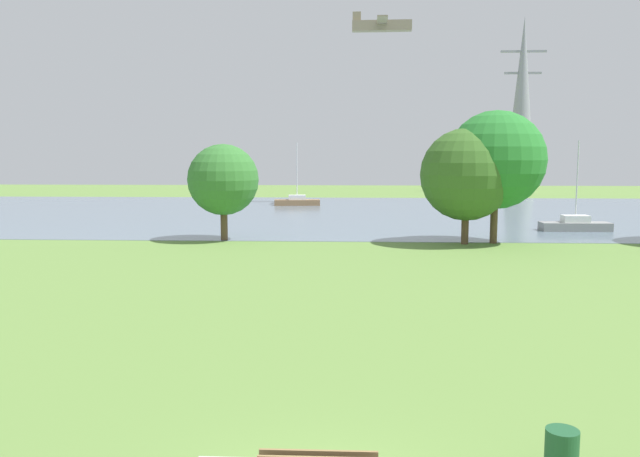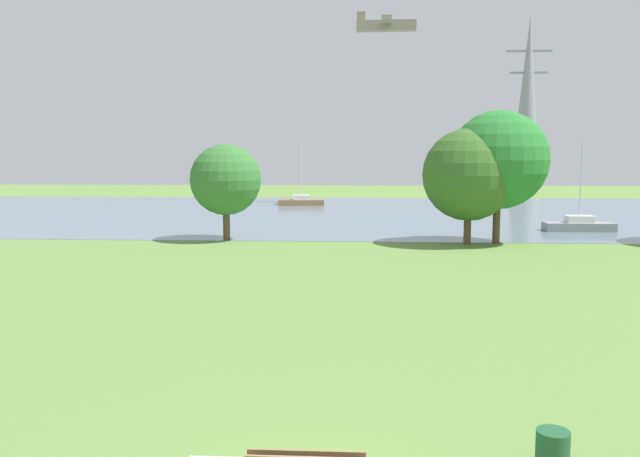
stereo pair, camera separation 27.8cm
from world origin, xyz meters
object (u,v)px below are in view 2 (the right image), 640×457
object	(u,v)px
tree_mid_shore	(498,160)
sailboat_brown	(301,201)
litter_bin	(552,454)
electricity_pylon	(527,105)
tree_east_far	(226,180)
light_aircraft	(386,25)
tree_west_near	(469,175)
sailboat_gray	(579,225)

from	to	relation	value
tree_mid_shore	sailboat_brown	bearing A→B (deg)	117.28
sailboat_brown	litter_bin	bearing A→B (deg)	-80.72
sailboat_brown	electricity_pylon	world-z (taller)	electricity_pylon
sailboat_brown	tree_east_far	size ratio (longest dim) A/B	1.09
tree_mid_shore	light_aircraft	bearing A→B (deg)	99.82
sailboat_brown	tree_mid_shore	world-z (taller)	tree_mid_shore
litter_bin	tree_west_near	size ratio (longest dim) A/B	0.11
tree_east_far	electricity_pylon	distance (m)	63.11
sailboat_brown	tree_east_far	world-z (taller)	sailboat_brown
tree_west_near	tree_mid_shore	size ratio (longest dim) A/B	0.87
sailboat_gray	light_aircraft	xyz separation A→B (m)	(-12.67, 25.20, 18.78)
tree_east_far	sailboat_gray	bearing A→B (deg)	14.08
tree_east_far	tree_mid_shore	size ratio (longest dim) A/B	0.75
sailboat_brown	light_aircraft	distance (m)	21.13
litter_bin	sailboat_gray	world-z (taller)	sailboat_gray
sailboat_gray	light_aircraft	size ratio (longest dim) A/B	0.75
tree_east_far	electricity_pylon	world-z (taller)	electricity_pylon
sailboat_brown	tree_west_near	distance (m)	31.27
litter_bin	light_aircraft	bearing A→B (deg)	90.28
sailboat_gray	tree_mid_shore	distance (m)	10.74
sailboat_gray	tree_mid_shore	world-z (taller)	tree_mid_shore
sailboat_brown	light_aircraft	size ratio (longest dim) A/B	0.78
sailboat_gray	sailboat_brown	distance (m)	30.40
electricity_pylon	sailboat_brown	bearing A→B (deg)	-139.05
tree_east_far	sailboat_brown	bearing A→B (deg)	85.13
sailboat_gray	light_aircraft	distance (m)	33.88
tree_mid_shore	light_aircraft	xyz separation A→B (m)	(-5.49, 31.72, 14.16)
sailboat_brown	tree_west_near	size ratio (longest dim) A/B	0.95
light_aircraft	tree_mid_shore	bearing A→B (deg)	-80.18
electricity_pylon	light_aircraft	world-z (taller)	electricity_pylon
sailboat_brown	electricity_pylon	distance (m)	41.55
tree_mid_shore	electricity_pylon	size ratio (longest dim) A/B	0.32
tree_west_near	tree_mid_shore	world-z (taller)	tree_mid_shore
tree_west_near	litter_bin	bearing A→B (deg)	-96.86
sailboat_gray	light_aircraft	bearing A→B (deg)	116.70
tree_west_near	light_aircraft	size ratio (longest dim) A/B	0.83
tree_west_near	sailboat_gray	bearing A→B (deg)	37.76
litter_bin	sailboat_brown	xyz separation A→B (m)	(-9.21, 56.39, 0.06)
sailboat_brown	tree_east_far	xyz separation A→B (m)	(-2.33, -27.41, 3.36)
tree_west_near	tree_mid_shore	xyz separation A→B (m)	(1.82, 0.45, 0.87)
tree_east_far	light_aircraft	world-z (taller)	light_aircraft
litter_bin	sailboat_brown	bearing A→B (deg)	99.28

